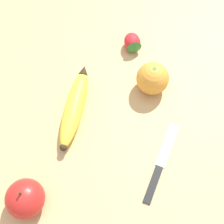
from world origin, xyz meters
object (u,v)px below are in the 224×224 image
at_px(banana, 75,106).
at_px(apple, 25,198).
at_px(strawberry, 133,43).
at_px(orange, 153,78).
at_px(paring_knife, 160,164).

xyz_separation_m(banana, apple, (-0.23, 0.01, 0.01)).
bearing_deg(strawberry, banana, -48.57).
relative_size(banana, orange, 2.88).
xyz_separation_m(strawberry, apple, (-0.46, 0.09, 0.01)).
relative_size(apple, paring_knife, 0.43).
relative_size(orange, apple, 0.94).
bearing_deg(paring_knife, banana, 167.69).
distance_m(banana, orange, 0.20).
distance_m(banana, apple, 0.23).
bearing_deg(strawberry, apple, -40.93).
relative_size(orange, strawberry, 1.12).
bearing_deg(strawberry, paring_knife, -2.95).
height_order(banana, orange, orange).
height_order(orange, apple, apple).
relative_size(banana, paring_knife, 1.15).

